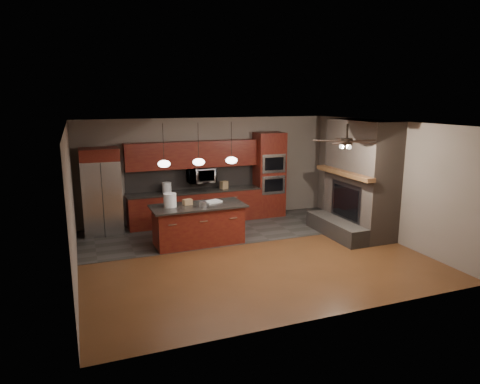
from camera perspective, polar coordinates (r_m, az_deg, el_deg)
name	(u,v)px	position (r m, az deg, el deg)	size (l,w,h in m)	color
ground	(249,254)	(9.39, 1.24, -8.21)	(7.00, 7.00, 0.00)	brown
ceiling	(250,124)	(8.81, 1.32, 9.12)	(7.00, 6.00, 0.02)	white
back_wall	(208,169)	(11.78, -4.24, 3.04)	(7.00, 0.02, 2.80)	gray
right_wall	(385,180)	(10.79, 18.77, 1.56)	(0.02, 6.00, 2.80)	gray
left_wall	(72,205)	(8.36, -21.55, -1.63)	(0.02, 6.00, 2.80)	gray
slate_tile_patch	(223,230)	(10.99, -2.31, -5.10)	(7.00, 2.40, 0.01)	#383633
fireplace_column	(358,182)	(10.84, 15.51, 1.26)	(1.30, 2.10, 2.80)	brown
back_cabinetry	(194,190)	(11.51, -6.10, 0.22)	(3.59, 0.64, 2.20)	maroon
oven_tower	(269,175)	(12.13, 3.92, 2.31)	(0.80, 0.63, 2.38)	maroon
microwave	(201,175)	(11.48, -5.19, 2.28)	(0.73, 0.41, 0.50)	silver
refrigerator	(101,192)	(11.00, -17.99, 0.05)	(0.92, 0.75, 2.14)	silver
kitchen_island	(198,224)	(9.91, -5.56, -4.31)	(2.16, 1.02, 0.92)	maroon
white_bucket	(170,200)	(9.68, -9.32, -1.09)	(0.29, 0.29, 0.31)	white
paint_can	(203,204)	(9.61, -4.93, -1.65)	(0.18, 0.18, 0.12)	#AEAEB3
paint_tray	(213,202)	(10.02, -3.66, -1.29)	(0.38, 0.26, 0.04)	white
cardboard_box	(187,202)	(9.85, -7.02, -1.33)	(0.20, 0.14, 0.13)	#98754E
counter_bucket	(167,188)	(11.27, -9.74, 0.59)	(0.24, 0.24, 0.27)	white
counter_box	(224,185)	(11.62, -2.15, 0.95)	(0.19, 0.15, 0.21)	#9C7A50
pendant_left	(164,164)	(9.10, -10.09, 3.74)	(0.26, 0.26, 0.92)	black
pendant_center	(199,162)	(9.26, -5.53, 4.03)	(0.26, 0.26, 0.92)	black
pendant_right	(231,160)	(9.49, -1.15, 4.28)	(0.26, 0.26, 0.92)	black
ceiling_fan	(347,141)	(8.99, 14.04, 6.63)	(1.27, 1.33, 0.41)	black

